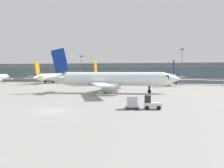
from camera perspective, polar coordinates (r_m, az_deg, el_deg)
ground_plane at (r=35.22m, az=-13.88°, el=-6.24°), size 400.00×400.00×0.00m
taxiway_centreline_stripe at (r=59.48m, az=0.24°, el=-2.34°), size 109.26×13.45×0.01m
terminal_concourse at (r=123.64m, az=4.95°, el=2.77°), size 213.65×11.00×9.60m
gate_airplane_1 at (r=113.84m, az=-14.55°, el=1.67°), size 27.67×29.66×9.85m
gate_airplane_2 at (r=104.43m, az=-2.39°, el=1.66°), size 27.93×30.00×9.95m
gate_airplane_3 at (r=102.74m, az=13.97°, el=1.54°), size 27.92×30.02×9.95m
taxiing_regional_jet at (r=61.24m, az=0.20°, el=1.12°), size 35.49×32.78×11.75m
baggage_tug at (r=35.89m, az=9.36°, el=-4.58°), size 2.74×1.87×2.10m
cargo_dolly_lead at (r=35.79m, az=4.89°, el=-4.31°), size 2.27×1.83×1.94m
apron_light_mast_1 at (r=123.01m, az=-7.40°, el=3.93°), size 1.80×0.36×13.51m
apron_light_mast_2 at (r=116.62m, az=16.43°, el=4.54°), size 1.80×0.36×16.18m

